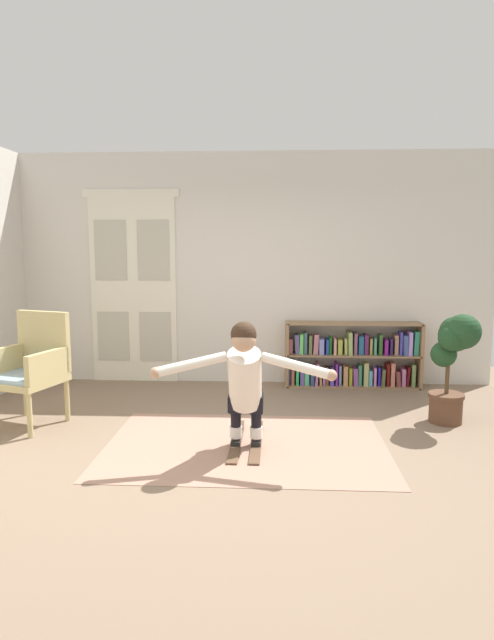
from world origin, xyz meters
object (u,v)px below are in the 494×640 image
object	(u,v)px
skis_pair	(246,442)
person_skier	(245,377)
wicker_chair	(31,366)
bookshelf	(352,358)
potted_plant	(453,352)

from	to	relation	value
skis_pair	person_skier	size ratio (longest dim) A/B	0.62
wicker_chair	skis_pair	world-z (taller)	wicker_chair
wicker_chair	person_skier	size ratio (longest dim) A/B	0.75
bookshelf	potted_plant	size ratio (longest dim) A/B	1.52
potted_plant	person_skier	world-z (taller)	person_skier
person_skier	skis_pair	bearing A→B (deg)	89.57
wicker_chair	potted_plant	distance (m)	4.13
potted_plant	person_skier	bearing A→B (deg)	-155.99
bookshelf	skis_pair	bearing A→B (deg)	-120.42
potted_plant	skis_pair	bearing A→B (deg)	-161.07
bookshelf	potted_plant	world-z (taller)	potted_plant
wicker_chair	skis_pair	distance (m)	2.25
skis_pair	wicker_chair	bearing A→B (deg)	167.93
wicker_chair	potted_plant	world-z (taller)	same
skis_pair	person_skier	xyz separation A→B (m)	(-0.00, -0.20, 0.64)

